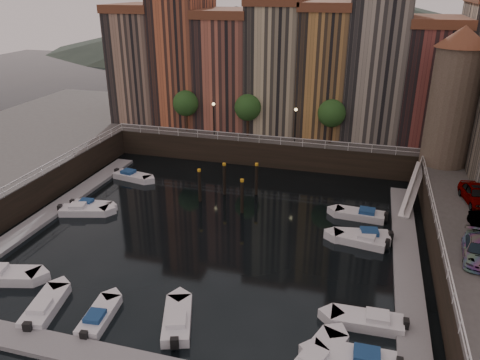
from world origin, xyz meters
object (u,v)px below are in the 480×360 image
(car_c, at_px, (477,251))
(corner_tower, at_px, (454,95))
(car_a, at_px, (476,195))
(boat_left_2, at_px, (83,210))
(mooring_pilings, at_px, (231,185))
(gangway, at_px, (413,187))
(boat_left_0, at_px, (3,275))
(boat_left_3, at_px, (91,205))

(car_c, bearing_deg, corner_tower, 96.67)
(corner_tower, distance_m, car_a, 11.62)
(boat_left_2, xyz_separation_m, car_c, (33.41, -3.88, 3.30))
(corner_tower, bearing_deg, mooring_pilings, -157.50)
(gangway, xyz_separation_m, boat_left_0, (-29.85, -21.88, -1.51))
(boat_left_0, height_order, car_c, car_c)
(mooring_pilings, distance_m, boat_left_0, 21.71)
(boat_left_2, distance_m, car_a, 35.47)
(boat_left_3, xyz_separation_m, car_c, (33.36, -5.10, 3.35))
(corner_tower, height_order, boat_left_3, corner_tower)
(corner_tower, xyz_separation_m, car_c, (0.16, -19.09, -6.53))
(corner_tower, xyz_separation_m, boat_left_3, (-33.20, -13.99, -9.88))
(mooring_pilings, height_order, car_a, car_a)
(corner_tower, relative_size, car_a, 2.97)
(boat_left_2, height_order, car_c, car_c)
(car_c, bearing_deg, car_a, 87.57)
(boat_left_2, bearing_deg, corner_tower, 9.22)
(mooring_pilings, distance_m, car_a, 22.25)
(car_a, bearing_deg, boat_left_2, 179.55)
(mooring_pilings, bearing_deg, car_c, -27.12)
(corner_tower, distance_m, mooring_pilings, 23.79)
(mooring_pilings, bearing_deg, car_a, -2.78)
(boat_left_3, height_order, car_c, car_c)
(boat_left_0, distance_m, car_a, 38.40)
(boat_left_2, relative_size, boat_left_3, 1.16)
(gangway, distance_m, boat_left_2, 32.21)
(corner_tower, xyz_separation_m, mooring_pilings, (-20.51, -8.50, -8.54))
(car_a, bearing_deg, car_c, -108.24)
(boat_left_3, relative_size, car_c, 0.91)
(corner_tower, bearing_deg, boat_left_3, -157.15)
(corner_tower, relative_size, boat_left_3, 3.30)
(gangway, distance_m, car_a, 7.04)
(mooring_pilings, relative_size, car_a, 1.17)
(boat_left_3, bearing_deg, boat_left_0, -94.35)
(boat_left_3, distance_m, car_c, 33.92)
(boat_left_2, distance_m, car_c, 33.80)
(mooring_pilings, xyz_separation_m, boat_left_3, (-12.69, -5.49, -1.33))
(boat_left_2, relative_size, car_a, 1.04)
(corner_tower, height_order, boat_left_0, corner_tower)
(boat_left_0, distance_m, boat_left_3, 12.40)
(corner_tower, distance_m, boat_left_0, 43.18)
(gangway, relative_size, car_c, 1.81)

